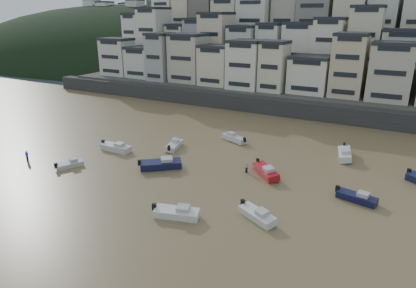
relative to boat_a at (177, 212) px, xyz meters
The scene contains 16 objects.
sea_strip 176.70m from the boat_a, 133.41° to the left, with size 340.00×340.00×0.00m, color #404F5B.
harbor_wall 48.39m from the boat_a, 91.70° to the left, with size 140.00×3.00×3.50m, color #38383A.
hillside 89.10m from the boat_a, 87.86° to the left, with size 141.04×66.00×50.00m.
headland 159.17m from the boat_a, 131.96° to the left, with size 216.00×135.00×53.33m.
boat_a is the anchor object (origin of this frame).
boat_b 8.89m from the boat_a, 26.01° to the left, with size 5.23×1.71×1.43m, color silver, non-canonical shape.
boat_c 14.22m from the boat_a, 132.40° to the left, with size 6.50×2.13×1.77m, color #151941, non-canonical shape.
boat_d 21.78m from the boat_a, 38.71° to the left, with size 5.14×1.68×1.40m, color #12153A, non-canonical shape.
boat_e 16.17m from the boat_a, 73.03° to the left, with size 5.98×1.96×1.63m, color #A9141C, non-canonical shape.
boat_f 22.58m from the boat_a, 124.13° to the left, with size 5.32×1.74×1.45m, color silver, non-canonical shape.
boat_h 27.42m from the boat_a, 101.28° to the left, with size 5.54×1.81×1.51m, color silver, non-canonical shape.
boat_i 30.75m from the boat_a, 64.41° to the left, with size 6.14×2.01×1.67m, color silver, non-canonical shape.
boat_j 22.20m from the boat_a, 168.20° to the left, with size 4.14×1.36×1.13m, color silver, non-canonical shape.
boat_k 24.28m from the boat_a, 147.39° to the left, with size 5.97×1.95×1.63m, color silver, non-canonical shape.
person_blue 29.43m from the boat_a, behind, with size 0.44×0.44×1.74m, color #221CD7, non-canonical shape.
person_pink 15.32m from the boat_a, 82.71° to the left, with size 0.44×0.44×1.74m, color tan, non-canonical shape.
Camera 1 is at (31.75, -13.44, 21.45)m, focal length 32.00 mm.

